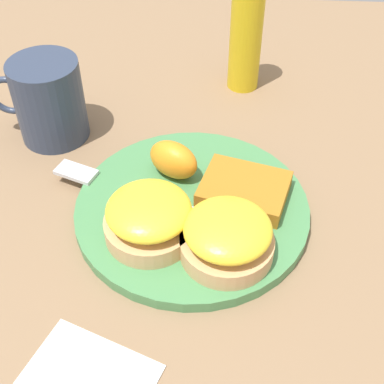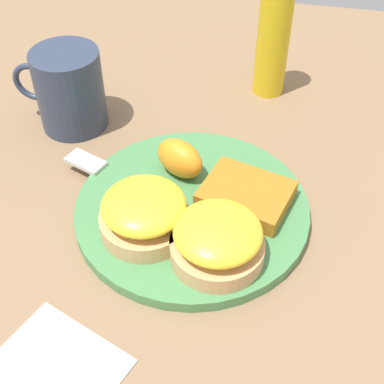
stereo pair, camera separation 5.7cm
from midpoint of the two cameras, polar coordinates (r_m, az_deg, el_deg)
ground_plane at (r=0.59m, az=-2.74°, el=-2.47°), size 1.10×1.10×0.00m
plate at (r=0.59m, az=-2.77°, el=-2.01°), size 0.26×0.26×0.01m
sandwich_benedict_left at (r=0.54m, az=-7.59°, el=-2.92°), size 0.09×0.09×0.05m
sandwich_benedict_right at (r=0.52m, az=0.66°, el=-4.99°), size 0.09×0.09×0.05m
hashbrown_patty at (r=0.59m, az=2.84°, el=0.11°), size 0.11×0.10×0.02m
orange_wedge at (r=0.61m, az=-4.68°, el=3.33°), size 0.07×0.06×0.04m
fork at (r=0.60m, az=-8.97°, el=-0.09°), size 0.22×0.10×0.00m
cup at (r=0.70m, az=-17.39°, el=9.21°), size 0.12×0.09×0.10m
condiment_bottle at (r=0.76m, az=3.53°, el=16.00°), size 0.04×0.04×0.15m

